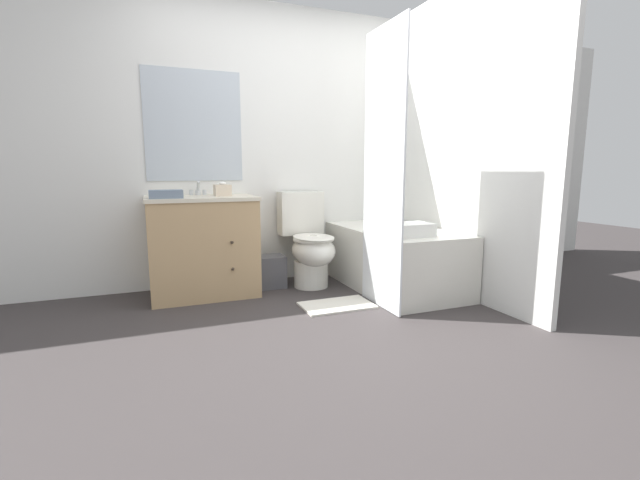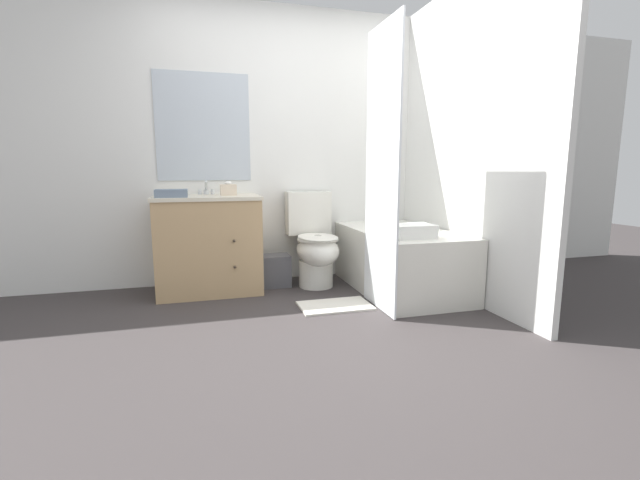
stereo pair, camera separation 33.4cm
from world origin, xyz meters
name	(u,v)px [view 2 (the right image)]	position (x,y,z in m)	size (l,w,h in m)	color
ground_plane	(339,332)	(0.00, 0.00, 0.00)	(14.00, 14.00, 0.00)	#383333
wall_back	(288,147)	(-0.01, 1.53, 1.25)	(8.00, 0.06, 2.50)	silver
wall_right	(450,145)	(1.23, 0.75, 1.25)	(0.05, 2.50, 2.50)	silver
vanity_cabinet	(209,243)	(-0.77, 1.22, 0.42)	(0.87, 0.60, 0.83)	tan
sink_faucet	(206,190)	(-0.77, 1.41, 0.86)	(0.14, 0.12, 0.12)	silver
toilet	(315,244)	(0.15, 1.15, 0.38)	(0.41, 0.69, 0.84)	silver
bathtub	(399,259)	(0.83, 0.82, 0.27)	(0.74, 1.37, 0.53)	silver
shower_curtain	(382,172)	(0.44, 0.38, 1.03)	(0.02, 0.57, 2.04)	white
wastebasket	(275,270)	(-0.20, 1.23, 0.14)	(0.26, 0.22, 0.28)	#4C4C51
tissue_box	(228,189)	(-0.59, 1.23, 0.87)	(0.13, 0.15, 0.12)	beige
hand_towel_folded	(171,193)	(-1.04, 1.06, 0.86)	(0.24, 0.17, 0.06)	slate
bath_towel_folded	(412,231)	(0.71, 0.39, 0.58)	(0.32, 0.24, 0.10)	white
bath_mat	(335,306)	(0.13, 0.50, 0.01)	(0.54, 0.34, 0.02)	silver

